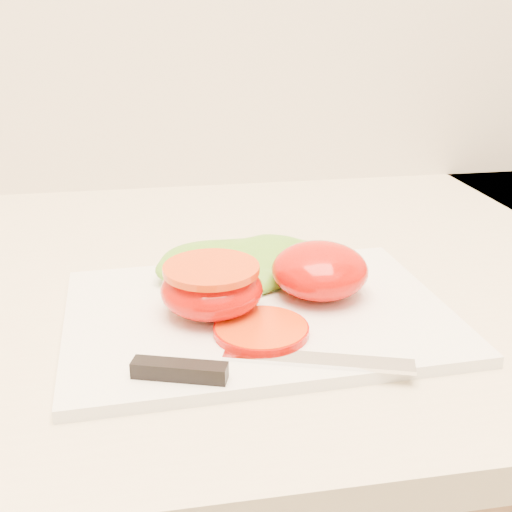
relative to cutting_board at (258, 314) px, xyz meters
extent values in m
cube|color=beige|center=(0.21, 0.11, -0.02)|extent=(3.92, 0.65, 0.03)
cube|color=white|center=(0.00, 0.00, 0.00)|extent=(0.33, 0.25, 0.01)
ellipsoid|color=red|center=(0.06, 0.02, 0.03)|extent=(0.09, 0.09, 0.05)
ellipsoid|color=red|center=(-0.04, 0.00, 0.03)|extent=(0.09, 0.09, 0.04)
cylinder|color=#C02A05|center=(-0.04, 0.00, 0.05)|extent=(0.08, 0.08, 0.01)
cylinder|color=#EC410A|center=(-0.01, -0.04, 0.01)|extent=(0.07, 0.07, 0.01)
ellipsoid|color=#549B29|center=(-0.02, 0.07, 0.02)|extent=(0.14, 0.10, 0.03)
ellipsoid|color=#549B29|center=(0.02, 0.07, 0.02)|extent=(0.14, 0.12, 0.03)
cube|color=silver|center=(0.03, -0.09, 0.01)|extent=(0.14, 0.06, 0.00)
cube|color=black|center=(-0.07, -0.10, 0.01)|extent=(0.07, 0.04, 0.01)
camera|label=1|loc=(-0.09, -0.49, 0.25)|focal=45.00mm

